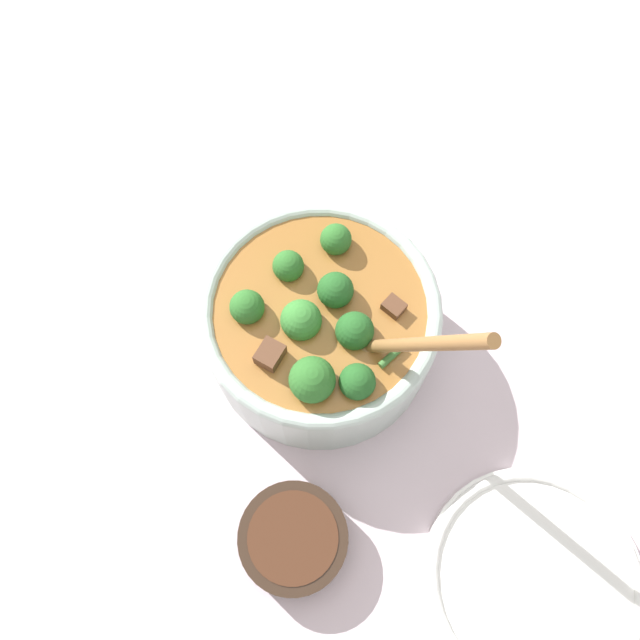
{
  "coord_description": "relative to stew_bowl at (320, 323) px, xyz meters",
  "views": [
    {
      "loc": [
        0.02,
        -0.24,
        0.65
      ],
      "look_at": [
        0.0,
        0.0,
        0.06
      ],
      "focal_mm": 35.0,
      "sensor_mm": 36.0,
      "label": 1
    }
  ],
  "objects": [
    {
      "name": "ground_plane",
      "position": [
        -0.0,
        0.0,
        -0.06
      ],
      "size": [
        4.0,
        4.0,
        0.0
      ],
      "primitive_type": "plane",
      "color": "silver"
    },
    {
      "name": "condiment_bowl",
      "position": [
        -0.01,
        -0.21,
        -0.04
      ],
      "size": [
        0.1,
        0.1,
        0.04
      ],
      "color": "black",
      "rests_on": "ground_plane"
    },
    {
      "name": "empty_plate",
      "position": [
        0.23,
        -0.22,
        -0.05
      ],
      "size": [
        0.21,
        0.21,
        0.02
      ],
      "color": "white",
      "rests_on": "ground_plane"
    },
    {
      "name": "stew_bowl",
      "position": [
        0.0,
        0.0,
        0.0
      ],
      "size": [
        0.25,
        0.24,
        0.26
      ],
      "color": "#B2C6BC",
      "rests_on": "ground_plane"
    }
  ]
}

